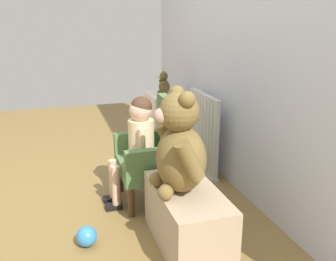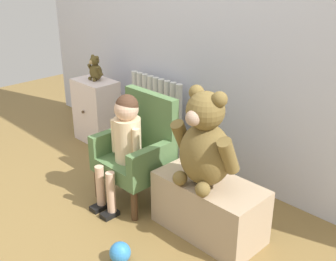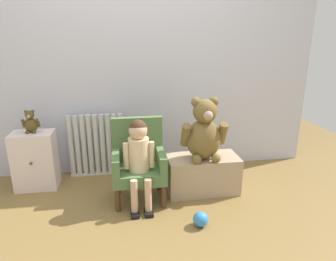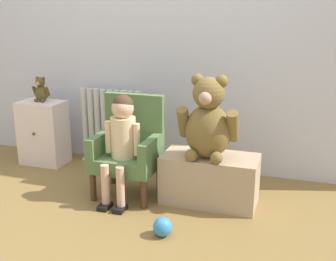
# 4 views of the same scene
# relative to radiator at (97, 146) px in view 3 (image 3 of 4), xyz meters

# --- Properties ---
(ground_plane) EXTENTS (6.00, 6.00, 0.00)m
(ground_plane) POSITION_rel_radiator_xyz_m (0.37, -1.00, -0.32)
(ground_plane) COLOR olive
(back_wall) EXTENTS (3.80, 0.05, 2.40)m
(back_wall) POSITION_rel_radiator_xyz_m (0.37, 0.12, 0.88)
(back_wall) COLOR silver
(back_wall) RESTS_ON ground_plane
(radiator) EXTENTS (0.56, 0.05, 0.64)m
(radiator) POSITION_rel_radiator_xyz_m (0.00, 0.00, 0.00)
(radiator) COLOR silver
(radiator) RESTS_ON ground_plane
(small_dresser) EXTENTS (0.37, 0.27, 0.54)m
(small_dresser) POSITION_rel_radiator_xyz_m (-0.55, -0.18, -0.05)
(small_dresser) COLOR silver
(small_dresser) RESTS_ON ground_plane
(child_armchair) EXTENTS (0.44, 0.38, 0.70)m
(child_armchair) POSITION_rel_radiator_xyz_m (0.39, -0.52, 0.02)
(child_armchair) COLOR #507342
(child_armchair) RESTS_ON ground_plane
(child_figure) EXTENTS (0.25, 0.35, 0.73)m
(child_figure) POSITION_rel_radiator_xyz_m (0.39, -0.63, 0.16)
(child_figure) COLOR beige
(child_figure) RESTS_ON ground_plane
(low_bench) EXTENTS (0.64, 0.32, 0.34)m
(low_bench) POSITION_rel_radiator_xyz_m (0.97, -0.49, -0.15)
(low_bench) COLOR tan
(low_bench) RESTS_ON ground_plane
(large_teddy_bear) EXTENTS (0.40, 0.28, 0.55)m
(large_teddy_bear) POSITION_rel_radiator_xyz_m (0.96, -0.54, 0.26)
(large_teddy_bear) COLOR brown
(large_teddy_bear) RESTS_ON low_bench
(small_teddy_bear) EXTENTS (0.15, 0.11, 0.21)m
(small_teddy_bear) POSITION_rel_radiator_xyz_m (-0.54, -0.17, 0.31)
(small_teddy_bear) COLOR brown
(small_teddy_bear) RESTS_ON small_dresser
(toy_ball) EXTENTS (0.12, 0.12, 0.12)m
(toy_ball) POSITION_rel_radiator_xyz_m (0.82, -1.03, -0.26)
(toy_ball) COLOR #3384CE
(toy_ball) RESTS_ON ground_plane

